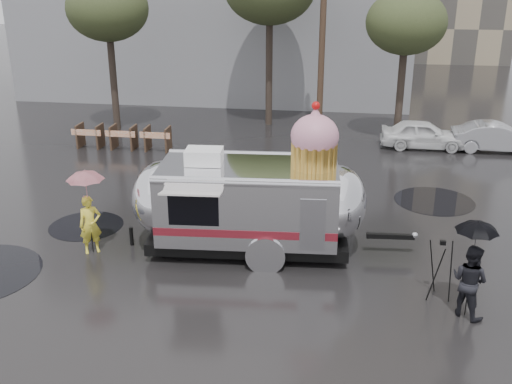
% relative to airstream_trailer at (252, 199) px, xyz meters
% --- Properties ---
extents(ground, '(120.00, 120.00, 0.00)m').
position_rel_airstream_trailer_xyz_m(ground, '(-1.33, -1.36, -1.50)').
color(ground, black).
rests_on(ground, ground).
extents(puddles, '(15.28, 9.89, 0.01)m').
position_rel_airstream_trailer_xyz_m(puddles, '(-2.82, 0.29, -1.49)').
color(puddles, black).
rests_on(puddles, ground).
extents(utility_pole, '(1.60, 0.28, 9.00)m').
position_rel_airstream_trailer_xyz_m(utility_pole, '(1.17, 12.64, 3.12)').
color(utility_pole, '#473323').
rests_on(utility_pole, ground).
extents(tree_left, '(3.64, 3.64, 6.95)m').
position_rel_airstream_trailer_xyz_m(tree_left, '(-8.33, 11.64, 3.99)').
color(tree_left, '#382D26').
rests_on(tree_left, ground).
extents(tree_right, '(3.36, 3.36, 6.42)m').
position_rel_airstream_trailer_xyz_m(tree_right, '(4.67, 11.64, 3.56)').
color(tree_right, '#382D26').
rests_on(tree_right, ground).
extents(barricade_row, '(4.30, 0.80, 1.00)m').
position_rel_airstream_trailer_xyz_m(barricade_row, '(-6.88, 8.61, -0.97)').
color(barricade_row, '#473323').
rests_on(barricade_row, ground).
extents(airstream_trailer, '(7.92, 3.35, 4.27)m').
position_rel_airstream_trailer_xyz_m(airstream_trailer, '(0.00, 0.00, 0.00)').
color(airstream_trailer, silver).
rests_on(airstream_trailer, ground).
extents(person_left, '(0.70, 0.64, 1.62)m').
position_rel_airstream_trailer_xyz_m(person_left, '(-4.31, -0.81, -0.69)').
color(person_left, yellow).
rests_on(person_left, ground).
extents(umbrella_pink, '(1.21, 1.21, 2.38)m').
position_rel_airstream_trailer_xyz_m(umbrella_pink, '(-4.31, -0.81, 0.47)').
color(umbrella_pink, pink).
rests_on(umbrella_pink, ground).
extents(person_right, '(0.93, 0.89, 1.72)m').
position_rel_airstream_trailer_xyz_m(person_right, '(5.26, -2.54, -0.64)').
color(person_right, black).
rests_on(person_right, ground).
extents(umbrella_black, '(1.13, 1.13, 2.32)m').
position_rel_airstream_trailer_xyz_m(umbrella_black, '(5.26, -2.54, 0.44)').
color(umbrella_black, black).
rests_on(umbrella_black, ground).
extents(tripod, '(0.56, 0.62, 1.51)m').
position_rel_airstream_trailer_xyz_m(tripod, '(4.72, -1.88, -0.61)').
color(tripod, black).
rests_on(tripod, ground).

